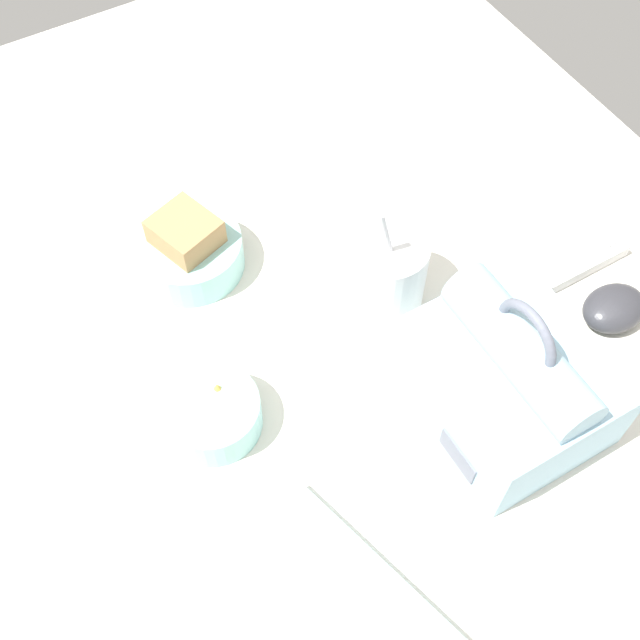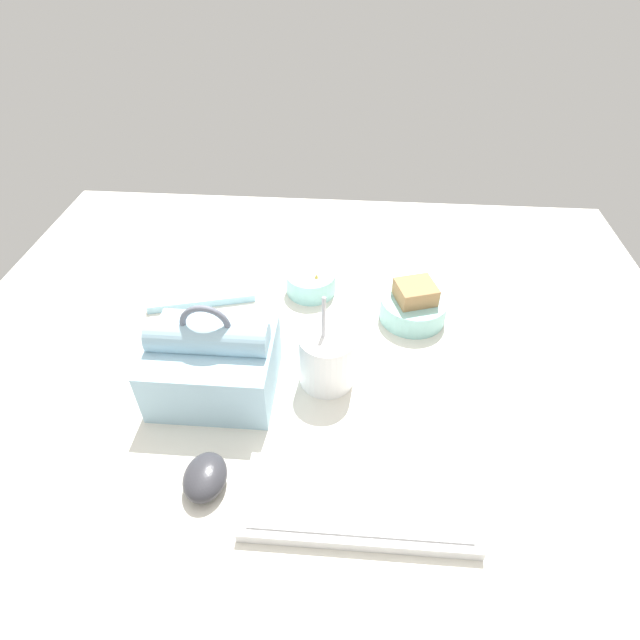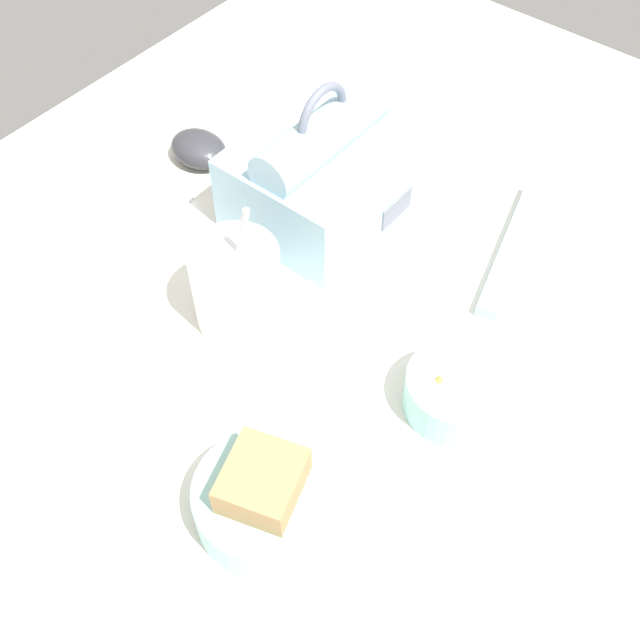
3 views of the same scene
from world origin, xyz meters
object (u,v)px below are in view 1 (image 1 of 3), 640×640
object	(u,v)px
lunch_bag	(509,378)
bento_bowl_snacks	(213,413)
bento_bowl_sandwich	(189,250)
chopstick_case	(371,569)
keyboard	(508,186)
computer_mouse	(614,308)
soup_cup	(385,271)

from	to	relation	value
lunch_bag	bento_bowl_snacks	xyz separation A→B (cm)	(-13.57, -27.70, -3.69)
bento_bowl_sandwich	chopstick_case	distance (cm)	42.52
keyboard	bento_bowl_snacks	world-z (taller)	bento_bowl_snacks
bento_bowl_sandwich	bento_bowl_snacks	size ratio (longest dim) A/B	1.25
bento_bowl_sandwich	computer_mouse	xyz separation A→B (cm)	(31.54, 38.97, -1.14)
soup_cup	computer_mouse	world-z (taller)	soup_cup
bento_bowl_snacks	computer_mouse	distance (cm)	47.20
lunch_bag	soup_cup	size ratio (longest dim) A/B	1.20
soup_cup	chopstick_case	distance (cm)	32.78
lunch_bag	bento_bowl_snacks	bearing A→B (deg)	-116.11
lunch_bag	keyboard	bearing A→B (deg)	140.82
chopstick_case	lunch_bag	bearing A→B (deg)	110.88
bento_bowl_snacks	chopstick_case	distance (cm)	22.71
keyboard	soup_cup	xyz separation A→B (cm)	(5.96, -23.15, 4.21)
keyboard	bento_bowl_sandwich	bearing A→B (deg)	-103.48
keyboard	chopstick_case	size ratio (longest dim) A/B	1.49
lunch_bag	bento_bowl_sandwich	distance (cm)	40.11
bento_bowl_sandwich	chopstick_case	xyz separation A→B (cm)	(42.45, -0.90, -2.23)
bento_bowl_snacks	chopstick_case	bearing A→B (deg)	15.47
bento_bowl_sandwich	computer_mouse	size ratio (longest dim) A/B	1.63
soup_cup	computer_mouse	xyz separation A→B (cm)	(15.83, 21.45, -3.35)
keyboard	bento_bowl_sandwich	distance (cm)	41.87
keyboard	bento_bowl_snacks	bearing A→B (deg)	-77.14
lunch_bag	bento_bowl_snacks	world-z (taller)	lunch_bag
bento_bowl_sandwich	bento_bowl_snacks	world-z (taller)	bento_bowl_sandwich
lunch_bag	bento_bowl_sandwich	world-z (taller)	lunch_bag
chopstick_case	bento_bowl_sandwich	bearing A→B (deg)	178.79
keyboard	computer_mouse	bearing A→B (deg)	-4.48
keyboard	bento_bowl_snacks	xyz separation A→B (cm)	(10.87, -47.62, 1.40)
computer_mouse	soup_cup	bearing A→B (deg)	-126.44
lunch_bag	computer_mouse	size ratio (longest dim) A/B	2.53
soup_cup	bento_bowl_snacks	distance (cm)	25.11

